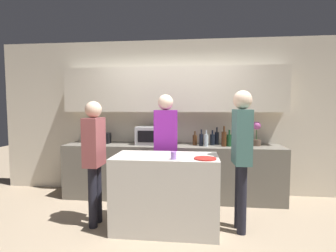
# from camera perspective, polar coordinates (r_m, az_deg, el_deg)

# --- Properties ---
(ground_plane) EXTENTS (14.00, 14.00, 0.00)m
(ground_plane) POSITION_cam_1_polar(r_m,az_deg,el_deg) (3.34, -1.68, -23.30)
(ground_plane) COLOR gray
(back_wall) EXTENTS (6.40, 0.40, 2.70)m
(back_wall) POSITION_cam_1_polar(r_m,az_deg,el_deg) (4.60, 1.21, 4.21)
(back_wall) COLOR beige
(back_wall) RESTS_ON ground_plane
(back_counter) EXTENTS (3.60, 0.62, 0.90)m
(back_counter) POSITION_cam_1_polar(r_m,az_deg,el_deg) (4.47, 0.87, -9.85)
(back_counter) COLOR #6B665B
(back_counter) RESTS_ON ground_plane
(kitchen_island) EXTENTS (1.29, 0.66, 0.93)m
(kitchen_island) POSITION_cam_1_polar(r_m,az_deg,el_deg) (3.39, -0.49, -14.23)
(kitchen_island) COLOR beige
(kitchen_island) RESTS_ON ground_plane
(microwave) EXTENTS (0.52, 0.39, 0.30)m
(microwave) POSITION_cam_1_polar(r_m,az_deg,el_deg) (4.47, -3.47, -2.03)
(microwave) COLOR #B7BABC
(microwave) RESTS_ON back_counter
(toaster) EXTENTS (0.26, 0.16, 0.18)m
(toaster) POSITION_cam_1_polar(r_m,az_deg,el_deg) (4.71, -14.04, -2.56)
(toaster) COLOR black
(toaster) RESTS_ON back_counter
(potted_plant) EXTENTS (0.14, 0.14, 0.40)m
(potted_plant) POSITION_cam_1_polar(r_m,az_deg,el_deg) (4.50, 18.72, -1.59)
(potted_plant) COLOR brown
(potted_plant) RESTS_ON back_counter
(bottle_0) EXTENTS (0.08, 0.08, 0.23)m
(bottle_0) POSITION_cam_1_polar(r_m,az_deg,el_deg) (4.36, 5.87, -3.00)
(bottle_0) COLOR #472814
(bottle_0) RESTS_ON back_counter
(bottle_1) EXTENTS (0.07, 0.07, 0.27)m
(bottle_1) POSITION_cam_1_polar(r_m,az_deg,el_deg) (4.29, 7.25, -2.94)
(bottle_1) COLOR black
(bottle_1) RESTS_ON back_counter
(bottle_2) EXTENTS (0.07, 0.07, 0.26)m
(bottle_2) POSITION_cam_1_polar(r_m,az_deg,el_deg) (4.26, 8.32, -3.07)
(bottle_2) COLOR silver
(bottle_2) RESTS_ON back_counter
(bottle_3) EXTENTS (0.08, 0.08, 0.25)m
(bottle_3) POSITION_cam_1_polar(r_m,az_deg,el_deg) (4.40, 9.65, -2.89)
(bottle_3) COLOR black
(bottle_3) RESTS_ON back_counter
(bottle_4) EXTENTS (0.07, 0.07, 0.29)m
(bottle_4) POSITION_cam_1_polar(r_m,az_deg,el_deg) (4.47, 10.58, -2.57)
(bottle_4) COLOR black
(bottle_4) RESTS_ON back_counter
(bottle_5) EXTENTS (0.08, 0.08, 0.33)m
(bottle_5) POSITION_cam_1_polar(r_m,az_deg,el_deg) (4.29, 12.08, -2.70)
(bottle_5) COLOR #472814
(bottle_5) RESTS_ON back_counter
(bottle_6) EXTENTS (0.09, 0.09, 0.27)m
(bottle_6) POSITION_cam_1_polar(r_m,az_deg,el_deg) (4.32, 13.19, -2.99)
(bottle_6) COLOR #194723
(bottle_6) RESTS_ON back_counter
(plate_on_island) EXTENTS (0.26, 0.26, 0.01)m
(plate_on_island) POSITION_cam_1_polar(r_m,az_deg,el_deg) (3.09, 8.08, -7.01)
(plate_on_island) COLOR red
(plate_on_island) RESTS_ON kitchen_island
(cup_0) EXTENTS (0.07, 0.07, 0.09)m
(cup_0) POSITION_cam_1_polar(r_m,az_deg,el_deg) (3.04, 1.23, -6.44)
(cup_0) COLOR #A776D8
(cup_0) RESTS_ON kitchen_island
(person_left) EXTENTS (0.21, 0.34, 1.61)m
(person_left) POSITION_cam_1_polar(r_m,az_deg,el_deg) (3.51, -15.75, -5.57)
(person_left) COLOR black
(person_left) RESTS_ON ground_plane
(person_center) EXTENTS (0.23, 0.35, 1.74)m
(person_center) POSITION_cam_1_polar(r_m,az_deg,el_deg) (3.32, 15.73, -4.59)
(person_center) COLOR black
(person_center) RESTS_ON ground_plane
(person_right) EXTENTS (0.36, 0.23, 1.72)m
(person_right) POSITION_cam_1_polar(r_m,az_deg,el_deg) (3.85, -0.54, -3.43)
(person_right) COLOR black
(person_right) RESTS_ON ground_plane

